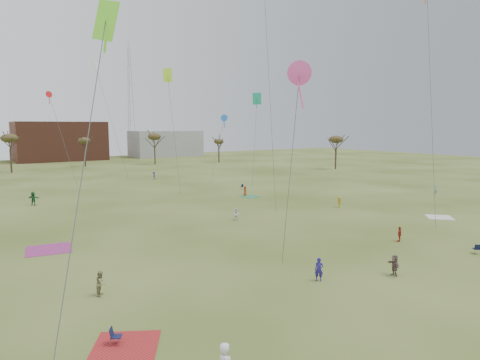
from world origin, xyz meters
TOP-DOWN VIEW (x-y plane):
  - ground at (0.00, 0.00)m, footprint 260.00×260.00m
  - flyer_near_right at (-2.31, -1.15)m, footprint 0.68×0.70m
  - spectator_fore_a at (11.08, 1.91)m, footprint 0.90×0.63m
  - spectator_fore_b at (-15.54, 4.80)m, footprint 0.92×0.97m
  - spectator_fore_c at (2.90, -3.44)m, footprint 0.99×1.48m
  - flyer_mid_b at (18.95, 16.63)m, footprint 0.63×1.00m
  - flyer_mid_c at (39.82, 15.69)m, footprint 0.59×0.47m
  - spectator_mid_e at (3.40, 17.73)m, footprint 0.88×0.84m
  - flyer_far_a at (-14.22, 40.95)m, footprint 1.59×1.64m
  - flyer_far_b at (14.10, 31.39)m, footprint 0.85×0.86m
  - flyer_far_c at (10.34, 58.14)m, footprint 0.76×1.07m
  - blanket_red at (-16.42, -2.25)m, footprint 4.23×4.23m
  - blanket_cream at (24.11, 5.69)m, footprint 3.93×3.93m
  - blanket_plum at (-16.44, 17.46)m, footprint 4.15×4.15m
  - blanket_olive at (14.17, 30.02)m, footprint 2.85×2.85m
  - camp_chair_left at (-16.72, -1.79)m, footprint 0.72×0.71m
  - camp_chair_center at (13.10, -4.08)m, footprint 0.73×0.74m
  - camp_chair_right at (17.31, 37.05)m, footprint 0.61×0.57m
  - kites_aloft at (1.50, 27.95)m, footprint 57.76×70.70m
  - tree_line at (-2.85, 79.12)m, footprint 117.44×49.32m
  - building_brick at (5.00, 120.00)m, footprint 26.00×16.00m
  - building_grey at (40.00, 118.00)m, footprint 24.00×12.00m
  - radio_tower at (30.00, 125.00)m, footprint 1.51×1.72m

SIDE VIEW (x-z plane):
  - ground at x=0.00m, z-range 0.00..0.00m
  - blanket_red at x=-16.42m, z-range -0.01..0.02m
  - blanket_cream at x=24.11m, z-range -0.01..0.02m
  - blanket_plum at x=-16.44m, z-range -0.01..0.02m
  - blanket_olive at x=14.17m, z-range -0.01..0.02m
  - camp_chair_left at x=-16.72m, z-range -0.18..0.69m
  - camp_chair_center at x=13.10m, z-range -0.18..0.69m
  - camp_chair_right at x=17.31m, z-range -0.18..0.69m
  - spectator_fore_a at x=11.08m, z-range 0.00..1.41m
  - flyer_mid_c at x=39.82m, z-range 0.00..1.42m
  - spectator_mid_e at x=3.40m, z-range 0.00..1.44m
  - flyer_mid_b at x=18.95m, z-range 0.00..1.48m
  - flyer_far_b at x=14.10m, z-range 0.00..1.50m
  - flyer_far_c at x=10.34m, z-range 0.00..1.51m
  - spectator_fore_c at x=2.90m, z-range 0.00..1.53m
  - spectator_fore_b at x=-15.54m, z-range 0.00..1.58m
  - flyer_near_right at x=-2.31m, z-range 0.00..1.63m
  - flyer_far_a at x=-14.22m, z-range 0.00..1.87m
  - building_grey at x=40.00m, z-range 0.00..9.00m
  - building_brick at x=5.00m, z-range 0.00..12.00m
  - tree_line at x=-2.85m, z-range 2.63..11.54m
  - radio_tower at x=30.00m, z-range -1.29..39.71m
  - kites_aloft at x=1.50m, z-range 6.39..33.97m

